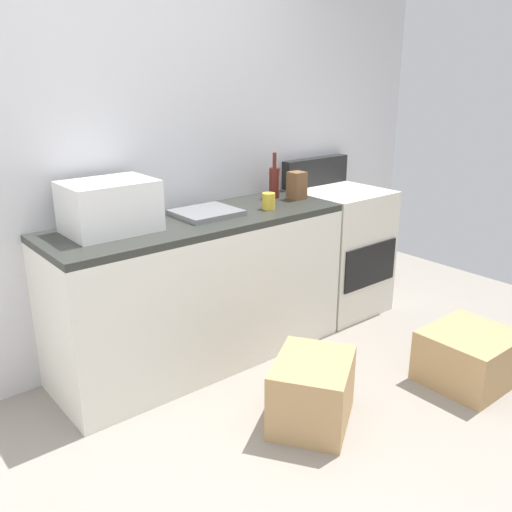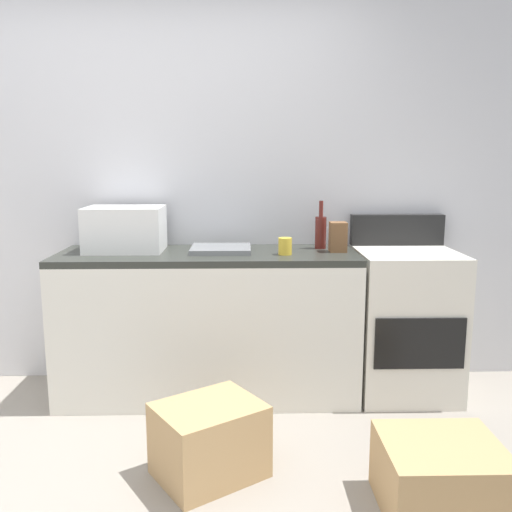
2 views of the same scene
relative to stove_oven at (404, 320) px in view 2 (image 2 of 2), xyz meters
The scene contains 10 objects.
wall_back 1.77m from the stove_oven, 167.22° to the left, with size 5.00×0.10×2.60m, color silver.
kitchen_counter 1.22m from the stove_oven, behind, with size 1.80×0.60×0.90m.
stove_oven is the anchor object (origin of this frame).
microwave 1.82m from the stove_oven, behind, with size 0.46×0.34×0.27m, color white.
sink_basin 1.23m from the stove_oven, behind, with size 0.36×0.32×0.03m, color slate.
wine_bottle 0.76m from the stove_oven, 166.35° to the left, with size 0.07×0.07×0.30m.
coffee_mug 0.90m from the stove_oven, behind, with size 0.08×0.08×0.10m, color gold.
knife_block 0.68m from the stove_oven, behind, with size 0.10×0.10×0.18m, color brown.
cardboard_box_large 1.51m from the stove_oven, 141.82° to the right, with size 0.46×0.37×0.35m, color tan.
cardboard_box_medium 1.26m from the stove_oven, 98.85° to the right, with size 0.49×0.45×0.30m, color tan.
Camera 2 is at (0.52, -2.04, 1.45)m, focal length 38.21 mm.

